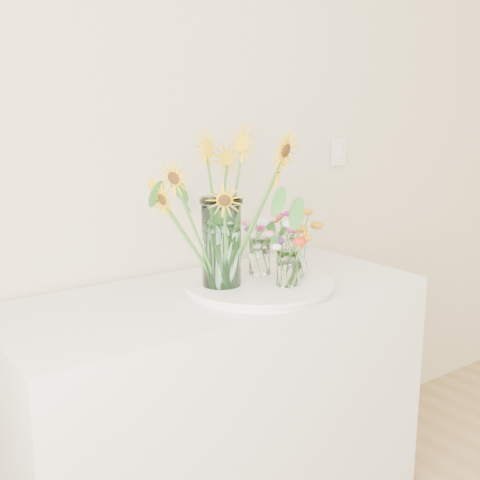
{
  "coord_description": "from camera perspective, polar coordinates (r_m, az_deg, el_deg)",
  "views": [
    {
      "loc": [
        -1.52,
        0.36,
        1.48
      ],
      "look_at": [
        -0.44,
        1.84,
        1.08
      ],
      "focal_mm": 45.0,
      "sensor_mm": 36.0,
      "label": 1
    }
  ],
  "objects": [
    {
      "name": "counter",
      "position": [
        2.15,
        -2.18,
        -16.43
      ],
      "size": [
        1.4,
        0.6,
        0.9
      ],
      "primitive_type": "cube",
      "color": "white",
      "rests_on": "ground_plane"
    },
    {
      "name": "tray",
      "position": [
        1.98,
        1.74,
        -4.41
      ],
      "size": [
        0.47,
        0.47,
        0.02
      ],
      "primitive_type": "cylinder",
      "color": "white",
      "rests_on": "counter"
    },
    {
      "name": "mason_jar",
      "position": [
        1.9,
        -1.77,
        -0.21
      ],
      "size": [
        0.13,
        0.13,
        0.29
      ],
      "primitive_type": "cylinder",
      "rotation": [
        0.0,
        0.0,
        -0.03
      ],
      "color": "#A7DCDE",
      "rests_on": "tray"
    },
    {
      "name": "sunflower_bouquet",
      "position": [
        1.88,
        -1.8,
        3.57
      ],
      "size": [
        0.76,
        0.76,
        0.54
      ],
      "primitive_type": null,
      "rotation": [
        0.0,
        0.0,
        -0.03
      ],
      "color": "#FBBF05",
      "rests_on": "tray"
    },
    {
      "name": "small_vase_a",
      "position": [
        1.92,
        4.47,
        -2.77
      ],
      "size": [
        0.07,
        0.07,
        0.12
      ],
      "primitive_type": "cylinder",
      "rotation": [
        0.0,
        0.0,
        0.02
      ],
      "color": "white",
      "rests_on": "tray"
    },
    {
      "name": "wildflower_posy_a",
      "position": [
        1.91,
        4.49,
        -1.47
      ],
      "size": [
        0.2,
        0.2,
        0.21
      ],
      "primitive_type": null,
      "color": "orange",
      "rests_on": "tray"
    },
    {
      "name": "small_vase_b",
      "position": [
        2.04,
        5.1,
        -1.64
      ],
      "size": [
        0.1,
        0.1,
        0.13
      ],
      "primitive_type": null,
      "rotation": [
        0.0,
        0.0,
        -0.07
      ],
      "color": "white",
      "rests_on": "tray"
    },
    {
      "name": "wildflower_posy_b",
      "position": [
        2.03,
        5.12,
        -0.4
      ],
      "size": [
        0.22,
        0.22,
        0.22
      ],
      "primitive_type": null,
      "color": "orange",
      "rests_on": "tray"
    },
    {
      "name": "small_vase_c",
      "position": [
        2.05,
        1.88,
        -1.62
      ],
      "size": [
        0.08,
        0.08,
        0.13
      ],
      "primitive_type": "cylinder",
      "rotation": [
        0.0,
        0.0,
        -0.06
      ],
      "color": "white",
      "rests_on": "tray"
    },
    {
      "name": "wildflower_posy_c",
      "position": [
        2.04,
        1.88,
        -0.4
      ],
      "size": [
        0.2,
        0.2,
        0.22
      ],
      "primitive_type": null,
      "color": "orange",
      "rests_on": "tray"
    }
  ]
}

